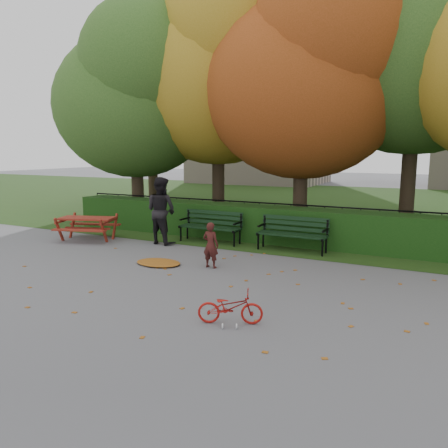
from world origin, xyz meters
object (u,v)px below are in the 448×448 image
at_px(tree_b, 224,65).
at_px(tree_c, 312,72).
at_px(bicycle, 230,307).
at_px(picnic_table, 87,222).
at_px(tree_f, 154,78).
at_px(tree_a, 138,93).
at_px(adult, 161,211).
at_px(bench_right, 293,231).
at_px(child, 211,245).
at_px(tree_d, 433,27).
at_px(bench_left, 211,224).

xyz_separation_m(tree_b, tree_c, (3.28, -0.78, -0.58)).
bearing_deg(bicycle, picnic_table, 37.03).
xyz_separation_m(tree_f, picnic_table, (2.48, -6.90, -5.18)).
distance_m(tree_a, adult, 5.25).
bearing_deg(bench_right, bicycle, -82.40).
bearing_deg(child, tree_d, -123.45).
relative_size(bench_right, adult, 0.97).
distance_m(tree_f, picnic_table, 8.97).
bearing_deg(bench_right, tree_d, 51.77).
distance_m(tree_f, bicycle, 14.88).
bearing_deg(adult, bench_left, -137.34).
xyz_separation_m(tree_c, child, (-0.84, -4.68, -4.31)).
distance_m(tree_d, adult, 9.18).
bearing_deg(tree_f, tree_c, -22.35).
relative_size(tree_a, tree_d, 0.78).
relative_size(tree_f, bench_left, 5.10).
relative_size(tree_b, tree_f, 0.96).
xyz_separation_m(tree_f, child, (7.13, -7.95, -5.18)).
bearing_deg(tree_b, bicycle, -62.54).
height_order(bench_right, adult, adult).
relative_size(tree_c, tree_f, 0.87).
distance_m(tree_b, tree_c, 3.42).
bearing_deg(tree_b, adult, -90.05).
height_order(tree_b, bench_left, tree_b).
xyz_separation_m(tree_c, adult, (-3.28, -3.06, -3.89)).
bearing_deg(bench_right, tree_b, 139.33).
bearing_deg(tree_d, tree_c, -157.39).
bearing_deg(tree_c, bench_left, -133.36).
height_order(tree_f, child, tree_f).
bearing_deg(picnic_table, tree_c, 15.47).
height_order(child, adult, adult).
distance_m(tree_a, tree_c, 6.04).
relative_size(tree_a, tree_b, 0.85).
relative_size(tree_b, bench_left, 4.88).
distance_m(bench_right, adult, 3.66).
relative_size(adult, bicycle, 1.90).
bearing_deg(tree_c, bicycle, -82.68).
height_order(bench_left, child, child).
distance_m(tree_f, bench_left, 9.56).
height_order(tree_a, bench_left, tree_a).
height_order(tree_a, adult, tree_a).
relative_size(tree_b, bicycle, 8.96).
bearing_deg(tree_b, bench_left, -69.42).
relative_size(tree_b, picnic_table, 4.73).
bearing_deg(adult, tree_f, -45.80).
relative_size(tree_d, tree_f, 1.04).
bearing_deg(tree_a, bench_right, -16.61).
xyz_separation_m(tree_f, bench_right, (8.23, -5.54, -5.17)).
relative_size(tree_c, bench_left, 4.44).
distance_m(tree_b, bench_left, 5.87).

